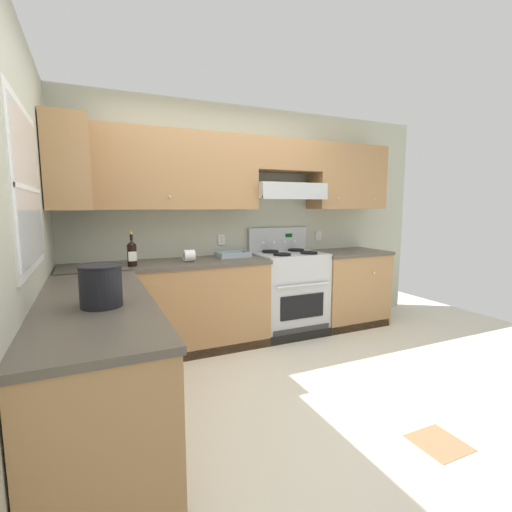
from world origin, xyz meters
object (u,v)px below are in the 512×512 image
Objects in this scene: stove at (289,292)px; wine_bottle at (132,253)px; bowl at (233,255)px; bucket at (101,285)px; paper_towel_roll at (189,256)px.

wine_bottle is (-1.70, -0.11, 0.56)m from stove.
bowl is at bearing 11.09° from wine_bottle.
bowl is 2.07m from bucket.
wine_bottle is 1.35× the size of bucket.
bucket reaches higher than bowl.
wine_bottle is 1.08m from bowl.
wine_bottle is at bearing -176.45° from stove.
wine_bottle reaches higher than paper_towel_roll.
bowl is at bearing 171.01° from stove.
stove reaches higher than paper_towel_roll.
bowl is 1.45× the size of bucket.
stove is 5.13× the size of bucket.
wine_bottle is 1.38m from bucket.
bucket is at bearing -131.13° from bowl.
wine_bottle is 2.69× the size of paper_towel_roll.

